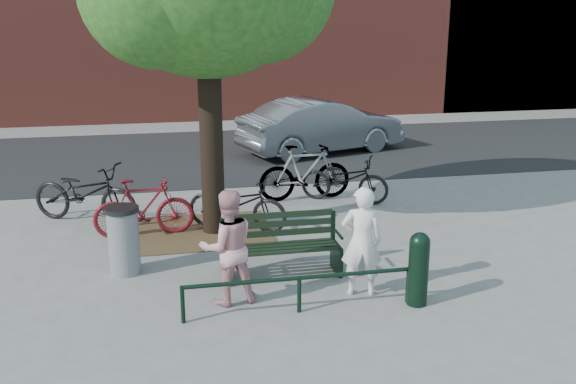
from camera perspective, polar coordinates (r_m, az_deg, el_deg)
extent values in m
plane|color=gray|center=(9.62, -0.56, -7.47)|extent=(90.00, 90.00, 0.00)
cube|color=brown|center=(11.53, -7.55, -3.50)|extent=(2.40, 2.00, 0.02)
cube|color=black|center=(17.66, -5.83, 3.38)|extent=(40.00, 7.00, 0.01)
cube|color=black|center=(9.42, -5.62, -6.59)|extent=(0.06, 0.52, 0.45)
cube|color=black|center=(9.47, -5.84, -3.58)|extent=(0.06, 0.06, 0.44)
cylinder|color=black|center=(9.18, -5.63, -4.49)|extent=(0.04, 0.36, 0.04)
cube|color=black|center=(9.71, 4.33, -5.84)|extent=(0.06, 0.52, 0.45)
cube|color=black|center=(9.76, 4.02, -2.93)|extent=(0.06, 0.06, 0.44)
cylinder|color=black|center=(9.48, 4.54, -3.79)|extent=(0.04, 0.36, 0.04)
cube|color=black|center=(9.45, -0.57, -4.97)|extent=(1.64, 0.46, 0.04)
cube|color=black|center=(9.56, -0.84, -2.86)|extent=(1.64, 0.03, 0.47)
cylinder|color=black|center=(8.28, -9.34, -9.85)|extent=(0.06, 0.06, 0.50)
cylinder|color=black|center=(8.44, 1.00, -9.09)|extent=(0.06, 0.06, 0.50)
cylinder|color=black|center=(8.86, 10.61, -8.11)|extent=(0.06, 0.06, 0.50)
cylinder|color=black|center=(8.35, 1.01, -7.65)|extent=(3.00, 0.06, 0.06)
cylinder|color=black|center=(11.07, -6.87, 5.83)|extent=(0.40, 0.40, 3.80)
imported|color=white|center=(8.81, 6.56, -4.40)|extent=(0.64, 0.49, 1.55)
imported|color=#CF8E93|center=(8.55, -5.38, -4.92)|extent=(0.85, 0.70, 1.57)
cylinder|color=black|center=(8.75, 11.49, -7.12)|extent=(0.27, 0.27, 0.88)
sphere|color=black|center=(8.59, 11.65, -4.42)|extent=(0.27, 0.27, 0.27)
cylinder|color=gray|center=(9.87, -14.39, -4.37)|extent=(0.46, 0.46, 0.96)
cylinder|color=black|center=(9.70, -14.60, -1.50)|extent=(0.50, 0.50, 0.07)
imported|color=black|center=(12.40, -17.62, -0.09)|extent=(2.23, 1.65, 1.12)
imported|color=#5D0D13|center=(11.36, -12.70, -1.37)|extent=(1.75, 0.56, 1.04)
imported|color=black|center=(11.46, -4.55, -1.02)|extent=(1.94, 1.45, 0.98)
imported|color=gray|center=(13.22, 1.51, 1.76)|extent=(1.97, 0.66, 1.17)
imported|color=black|center=(13.16, 5.05, 1.16)|extent=(1.90, 1.47, 0.96)
imported|color=slate|center=(17.65, 2.98, 5.89)|extent=(4.82, 2.92, 1.50)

